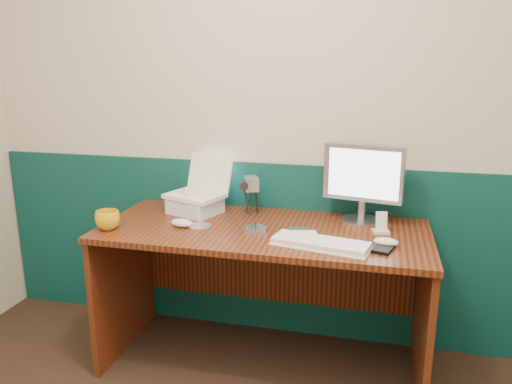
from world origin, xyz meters
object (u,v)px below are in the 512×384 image
(keyboard, at_px, (320,244))
(mug, at_px, (108,220))
(desk, at_px, (263,298))
(laptop, at_px, (194,176))
(monitor, at_px, (363,184))
(camcorder, at_px, (251,195))

(keyboard, height_order, mug, mug)
(desk, xyz_separation_m, laptop, (-0.41, 0.16, 0.58))
(keyboard, distance_m, mug, 1.03)
(laptop, bearing_deg, monitor, 23.02)
(laptop, height_order, camcorder, laptop)
(desk, bearing_deg, mug, -164.71)
(desk, distance_m, laptop, 0.73)
(desk, xyz_separation_m, monitor, (0.46, 0.21, 0.57))
(laptop, height_order, monitor, monitor)
(keyboard, height_order, camcorder, camcorder)
(keyboard, bearing_deg, laptop, 165.45)
(laptop, bearing_deg, desk, -1.28)
(desk, relative_size, camcorder, 7.82)
(laptop, distance_m, monitor, 0.88)
(monitor, bearing_deg, camcorder, -169.26)
(laptop, relative_size, mug, 2.40)
(mug, bearing_deg, monitor, 18.92)
(keyboard, relative_size, camcorder, 2.07)
(keyboard, relative_size, mug, 3.59)
(laptop, distance_m, camcorder, 0.32)
(desk, xyz_separation_m, keyboard, (0.30, -0.19, 0.39))
(desk, height_order, monitor, monitor)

